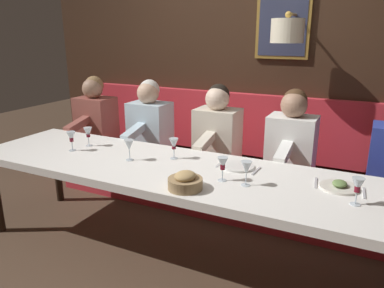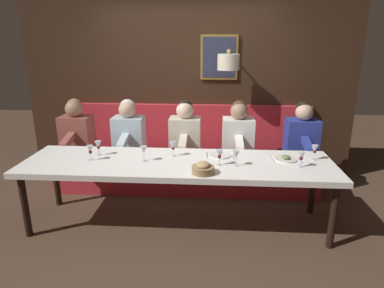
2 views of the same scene
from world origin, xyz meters
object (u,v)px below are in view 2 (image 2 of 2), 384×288
wine_glass_5 (315,150)px  bread_bowl (203,168)px  wine_glass_0 (301,156)px  wine_glass_2 (236,155)px  diner_near (238,133)px  diner_far (129,132)px  wine_glass_4 (98,145)px  diner_farthest (76,131)px  diner_middle (185,133)px  wine_glass_6 (220,154)px  wine_glass_7 (90,150)px  diner_nearest (302,135)px  wine_glass_1 (144,151)px  dining_table (178,166)px  wine_glass_3 (173,146)px

wine_glass_5 → bread_bowl: (-0.46, 1.17, -0.07)m
wine_glass_0 → wine_glass_2: 0.65m
wine_glass_5 → diner_near: bearing=46.1°
diner_far → wine_glass_2: (-0.97, -1.35, 0.04)m
wine_glass_4 → wine_glass_5: bearing=-89.9°
diner_far → diner_farthest: size_ratio=1.00×
diner_middle → diner_far: (0.00, 0.74, 0.00)m
wine_glass_5 → wine_glass_6: (-0.23, 1.01, -0.00)m
wine_glass_5 → wine_glass_7: size_ratio=1.00×
wine_glass_7 → wine_glass_2: bearing=-92.5°
diner_nearest → wine_glass_0: diner_nearest is taller
wine_glass_1 → diner_far: bearing=23.5°
diner_middle → diner_farthest: bearing=90.0°
diner_farthest → dining_table: bearing=-121.3°
diner_near → diner_middle: (0.00, 0.69, 0.00)m
diner_middle → diner_far: bearing=90.0°
diner_middle → wine_glass_5: size_ratio=4.82×
diner_far → wine_glass_5: (-0.73, -2.20, 0.04)m
bread_bowl → wine_glass_1: bearing=65.0°
diner_middle → wine_glass_5: diner_middle is taller
wine_glass_1 → wine_glass_3: size_ratio=1.00×
bread_bowl → diner_near: bearing=-19.0°
wine_glass_2 → wine_glass_5: same height
diner_middle → wine_glass_7: diner_middle is taller
wine_glass_1 → wine_glass_4: same height
diner_far → bread_bowl: diner_far is taller
diner_farthest → wine_glass_5: bearing=-104.2°
diner_near → wine_glass_1: size_ratio=4.82×
dining_table → diner_far: (0.88, 0.75, 0.13)m
diner_middle → wine_glass_0: diner_middle is taller
diner_far → wine_glass_3: diner_far is taller
wine_glass_0 → wine_glass_1: size_ratio=1.00×
wine_glass_0 → wine_glass_3: bearing=79.2°
wine_glass_0 → wine_glass_6: (-0.00, 0.82, 0.00)m
diner_nearest → wine_glass_3: diner_nearest is taller
diner_nearest → wine_glass_3: size_ratio=4.82×
bread_bowl → wine_glass_6: bearing=-35.0°
wine_glass_1 → wine_glass_7: 0.57m
diner_far → wine_glass_0: size_ratio=4.82×
wine_glass_5 → diner_nearest: bearing=-3.6°
wine_glass_1 → wine_glass_5: 1.81m
wine_glass_4 → wine_glass_0: bearing=-95.9°
diner_middle → wine_glass_3: bearing=174.7°
wine_glass_3 → wine_glass_4: size_ratio=1.00×
diner_middle → wine_glass_0: 1.58m
diner_near → diner_far: same height
dining_table → diner_nearest: diner_nearest is taller
diner_middle → wine_glass_1: diner_middle is taller
diner_nearest → diner_near: same height
diner_near → wine_glass_2: diner_near is taller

